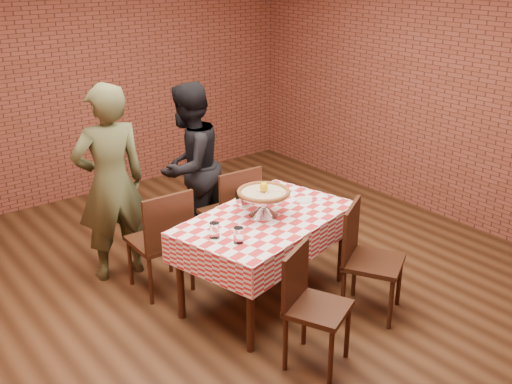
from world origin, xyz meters
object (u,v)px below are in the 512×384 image
Objects in this scene: pizza_stand at (264,204)px; condiment_caddy at (243,198)px; chair_far_left at (159,239)px; chair_far_right at (229,212)px; water_glass_right at (215,230)px; chair_near_right at (374,261)px; pizza at (264,193)px; diner_black at (189,167)px; water_glass_left at (239,235)px; table at (265,259)px; diner_olive at (111,184)px; chair_near_left at (318,311)px.

pizza_stand is 0.26m from condiment_caddy.
chair_far_right is at bearing -170.30° from chair_far_left.
water_glass_right is 0.13× the size of chair_near_right.
diner_black is at bearing 87.04° from pizza.
pizza_stand is at bearing 31.22° from water_glass_left.
pizza is 1.02m from chair_far_left.
diner_black is (0.07, 1.27, 0.44)m from table.
pizza_stand is 0.45× the size of chair_far_right.
pizza is 0.93m from chair_far_right.
chair_far_right is (0.21, 0.51, -0.36)m from condiment_caddy.
chair_near_right reaches higher than condiment_caddy.
pizza is 0.26× the size of diner_black.
table is 12.24× the size of water_glass_left.
diner_olive reaches higher than pizza.
pizza_stand is at bearing 97.21° from chair_near_right.
chair_near_right is 2.05m from diner_black.
diner_olive is (-0.35, 1.39, 0.06)m from water_glass_left.
pizza_stand is 0.24× the size of diner_olive.
chair_near_right is 0.98× the size of chair_far_left.
pizza_stand is 1.37m from diner_olive.
pizza_stand reaches higher than chair_far_right.
diner_black is (0.68, 0.57, 0.35)m from chair_far_left.
pizza_stand is 3.03× the size of condiment_caddy.
pizza_stand reaches higher than chair_near_right.
chair_far_right is at bearing 75.61° from pizza.
table is 1.66× the size of chair_near_left.
chair_near_right is 1.53m from chair_far_right.
water_glass_right is at bearing 117.70° from water_glass_left.
diner_black is at bearing -71.45° from chair_far_right.
pizza_stand is (0.01, 0.04, 0.48)m from table.
diner_black is (0.06, 1.23, -0.04)m from pizza_stand.
chair_far_left is (-1.15, 1.38, 0.01)m from chair_near_right.
diner_black is at bearing 84.56° from condiment_caddy.
table is 1.57× the size of chair_near_right.
pizza reaches higher than pizza_stand.
chair_far_left is (-0.60, 0.40, -0.36)m from condiment_caddy.
chair_far_right is (0.21, 0.81, 0.09)m from table.
diner_olive is (-0.19, 0.45, 0.41)m from chair_far_left.
table is 3.36× the size of pizza.
water_glass_left is at bearing -62.30° from water_glass_right.
diner_black is at bearing 56.66° from chair_near_left.
pizza_stand is at bearing 0.00° from pizza.
water_glass_right is (-0.54, -0.06, 0.44)m from table.
chair_far_left is 0.82m from chair_far_right.
water_glass_right is at bearing -169.57° from pizza.
water_glass_right is at bearing 83.82° from chair_near_left.
chair_far_right is at bearing 58.03° from water_glass_left.
chair_far_left is at bearing 14.83° from diner_black.
chair_far_left is at bearing 100.20° from chair_near_right.
water_glass_left is at bearing -130.57° from condiment_caddy.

